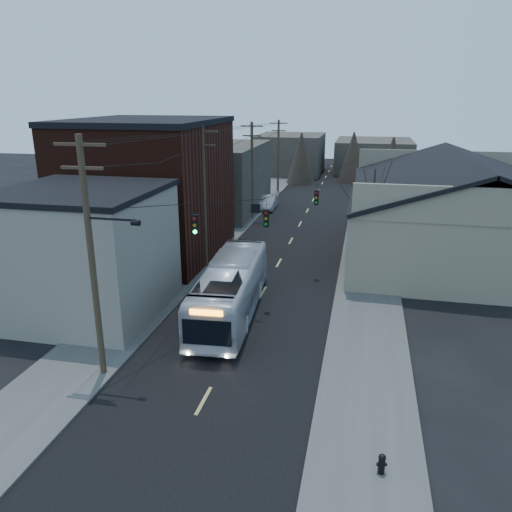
# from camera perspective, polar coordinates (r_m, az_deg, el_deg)

# --- Properties ---
(ground) EXTENTS (160.00, 160.00, 0.00)m
(ground) POSITION_cam_1_polar(r_m,az_deg,el_deg) (19.81, -7.91, -19.26)
(ground) COLOR black
(ground) RESTS_ON ground
(road_surface) EXTENTS (9.00, 110.00, 0.02)m
(road_surface) POSITION_cam_1_polar(r_m,az_deg,el_deg) (46.63, 4.73, 3.07)
(road_surface) COLOR black
(road_surface) RESTS_ON ground
(sidewalk_left) EXTENTS (4.00, 110.00, 0.12)m
(sidewalk_left) POSITION_cam_1_polar(r_m,az_deg,el_deg) (47.86, -3.01, 3.56)
(sidewalk_left) COLOR #474744
(sidewalk_left) RESTS_ON ground
(sidewalk_right) EXTENTS (4.00, 110.00, 0.12)m
(sidewalk_right) POSITION_cam_1_polar(r_m,az_deg,el_deg) (46.25, 12.74, 2.63)
(sidewalk_right) COLOR #474744
(sidewalk_right) RESTS_ON ground
(building_clapboard) EXTENTS (8.00, 8.00, 7.00)m
(building_clapboard) POSITION_cam_1_polar(r_m,az_deg,el_deg) (29.21, -18.86, 0.19)
(building_clapboard) COLOR slate
(building_clapboard) RESTS_ON ground
(building_brick) EXTENTS (10.00, 12.00, 10.00)m
(building_brick) POSITION_cam_1_polar(r_m,az_deg,el_deg) (38.77, -12.11, 7.26)
(building_brick) COLOR black
(building_brick) RESTS_ON ground
(building_left_far) EXTENTS (9.00, 14.00, 7.00)m
(building_left_far) POSITION_cam_1_polar(r_m,az_deg,el_deg) (53.64, -4.50, 8.85)
(building_left_far) COLOR #38322D
(building_left_far) RESTS_ON ground
(warehouse) EXTENTS (16.16, 20.60, 7.73)m
(warehouse) POSITION_cam_1_polar(r_m,az_deg,el_deg) (41.38, 22.00, 3.74)
(warehouse) COLOR gray
(warehouse) RESTS_ON ground
(building_far_left) EXTENTS (10.00, 12.00, 6.00)m
(building_far_left) POSITION_cam_1_polar(r_m,az_deg,el_deg) (81.07, 3.94, 11.57)
(building_far_left) COLOR #38322D
(building_far_left) RESTS_ON ground
(building_far_right) EXTENTS (12.00, 14.00, 5.00)m
(building_far_right) POSITION_cam_1_polar(r_m,az_deg,el_deg) (85.23, 13.29, 11.12)
(building_far_right) COLOR #38322D
(building_far_right) RESTS_ON ground
(bare_tree) EXTENTS (0.40, 0.40, 7.20)m
(bare_tree) POSITION_cam_1_polar(r_m,az_deg,el_deg) (35.69, 13.07, 3.98)
(bare_tree) COLOR black
(bare_tree) RESTS_ON ground
(utility_lines) EXTENTS (11.24, 45.28, 10.50)m
(utility_lines) POSITION_cam_1_polar(r_m,az_deg,el_deg) (40.46, -0.65, 8.02)
(utility_lines) COLOR #382B1E
(utility_lines) RESTS_ON ground
(bus) EXTENTS (3.43, 11.46, 3.15)m
(bus) POSITION_cam_1_polar(r_m,az_deg,el_deg) (28.01, -2.93, -3.77)
(bus) COLOR silver
(bus) RESTS_ON ground
(parked_car) EXTENTS (1.73, 4.54, 1.48)m
(parked_car) POSITION_cam_1_polar(r_m,az_deg,el_deg) (54.79, 1.41, 6.15)
(parked_car) COLOR #929398
(parked_car) RESTS_ON ground
(fire_hydrant) EXTENTS (0.35, 0.25, 0.72)m
(fire_hydrant) POSITION_cam_1_polar(r_m,az_deg,el_deg) (18.04, 14.18, -21.95)
(fire_hydrant) COLOR black
(fire_hydrant) RESTS_ON sidewalk_right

